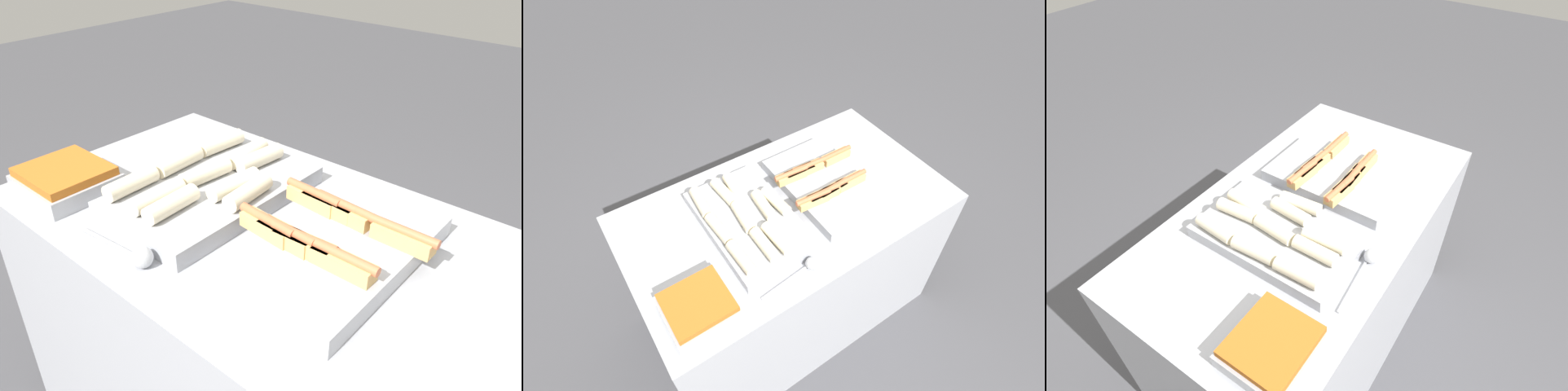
{
  "view_description": "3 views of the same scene",
  "coord_description": "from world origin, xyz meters",
  "views": [
    {
      "loc": [
        0.7,
        -0.82,
        1.6
      ],
      "look_at": [
        -0.02,
        0.0,
        0.96
      ],
      "focal_mm": 35.0,
      "sensor_mm": 36.0,
      "label": 1
    },
    {
      "loc": [
        -0.67,
        -0.97,
        2.22
      ],
      "look_at": [
        -0.02,
        0.0,
        0.96
      ],
      "focal_mm": 28.0,
      "sensor_mm": 36.0,
      "label": 2
    },
    {
      "loc": [
        -0.94,
        -0.62,
        1.95
      ],
      "look_at": [
        -0.02,
        0.0,
        0.96
      ],
      "focal_mm": 28.0,
      "sensor_mm": 36.0,
      "label": 3
    }
  ],
  "objects": [
    {
      "name": "counter",
      "position": [
        0.0,
        0.0,
        0.44
      ],
      "size": [
        1.43,
        0.81,
        0.88
      ],
      "color": "#A8AAB2",
      "rests_on": "ground_plane"
    },
    {
      "name": "tray_hotdogs",
      "position": [
        0.2,
        0.0,
        0.91
      ],
      "size": [
        0.42,
        0.53,
        0.1
      ],
      "color": "#A8AAB2",
      "rests_on": "counter"
    },
    {
      "name": "ground_plane",
      "position": [
        0.0,
        0.0,
        0.0
      ],
      "size": [
        12.0,
        12.0,
        0.0
      ],
      "primitive_type": "plane",
      "color": "#4C4C51"
    },
    {
      "name": "serving_spoon_near",
      "position": [
        -0.12,
        -0.31,
        0.9
      ],
      "size": [
        0.26,
        0.05,
        0.05
      ],
      "color": "#B2B5BA",
      "rests_on": "counter"
    },
    {
      "name": "tray_side_front",
      "position": [
        -0.54,
        -0.24,
        0.91
      ],
      "size": [
        0.24,
        0.22,
        0.07
      ],
      "color": "#A8AAB2",
      "rests_on": "counter"
    },
    {
      "name": "tray_wraps",
      "position": [
        -0.2,
        -0.0,
        0.92
      ],
      "size": [
        0.34,
        0.56,
        0.1
      ],
      "color": "#A8AAB2",
      "rests_on": "counter"
    }
  ]
}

